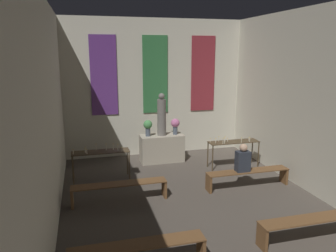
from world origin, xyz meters
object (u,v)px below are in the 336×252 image
at_px(flower_vase_right, 175,125).
at_px(pew_back_left, 120,188).
at_px(altar, 162,148).
at_px(pew_second_right, 314,223).
at_px(pew_second_left, 138,250).
at_px(pew_back_right, 248,175).
at_px(candle_rack_left, 101,155).
at_px(person_seated, 243,159).
at_px(statue, 162,116).
at_px(candle_rack_right, 233,144).
at_px(flower_vase_left, 148,126).

height_order(flower_vase_right, pew_back_left, flower_vase_right).
bearing_deg(altar, pew_second_right, -72.20).
xyz_separation_m(altar, pew_second_left, (-1.70, -5.29, -0.09)).
bearing_deg(pew_second_left, pew_second_right, 0.00).
height_order(altar, pew_second_right, altar).
bearing_deg(pew_back_right, pew_second_left, -142.37).
height_order(candle_rack_left, pew_back_right, candle_rack_left).
relative_size(candle_rack_left, person_seated, 2.13).
bearing_deg(statue, candle_rack_left, -151.52).
xyz_separation_m(pew_second_left, pew_back_right, (3.40, 2.62, 0.00)).
bearing_deg(person_seated, candle_rack_left, 156.23).
bearing_deg(pew_second_right, pew_second_left, 180.00).
height_order(statue, candle_rack_right, statue).
bearing_deg(candle_rack_right, pew_back_right, -101.71).
height_order(statue, pew_second_right, statue).
relative_size(pew_back_right, person_seated, 3.04).
distance_m(flower_vase_right, candle_rack_right, 1.98).
bearing_deg(altar, candle_rack_left, -151.52).
bearing_deg(candle_rack_right, flower_vase_left, 156.00).
height_order(pew_second_left, pew_back_right, same).
xyz_separation_m(candle_rack_left, pew_back_right, (3.73, -1.57, -0.38)).
relative_size(candle_rack_right, person_seated, 2.13).
bearing_deg(pew_second_right, person_seated, 93.65).
distance_m(statue, pew_second_right, 5.68).
bearing_deg(pew_back_right, altar, 122.43).
distance_m(altar, flower_vase_left, 0.90).
xyz_separation_m(candle_rack_right, pew_back_left, (-3.72, -1.57, -0.38)).
relative_size(candle_rack_right, pew_second_left, 0.70).
bearing_deg(flower_vase_left, person_seated, -53.35).
distance_m(altar, candle_rack_left, 2.33).
bearing_deg(pew_back_left, altar, 57.57).
relative_size(flower_vase_left, flower_vase_right, 1.00).
height_order(flower_vase_left, flower_vase_right, same).
bearing_deg(candle_rack_right, statue, 151.37).
xyz_separation_m(pew_second_left, pew_back_left, (0.00, 2.62, 0.00)).
bearing_deg(person_seated, pew_second_right, -86.35).
height_order(candle_rack_right, pew_back_right, candle_rack_right).
bearing_deg(statue, person_seated, -60.19).
bearing_deg(pew_back_left, flower_vase_left, 65.09).
distance_m(statue, flower_vase_left, 0.55).
bearing_deg(candle_rack_left, person_seated, -23.77).
height_order(altar, pew_back_right, altar).
bearing_deg(pew_second_left, statue, 72.20).
distance_m(statue, pew_back_left, 3.38).
xyz_separation_m(altar, candle_rack_left, (-2.03, -1.10, 0.28)).
height_order(pew_second_right, pew_back_left, same).
bearing_deg(flower_vase_right, pew_second_right, -76.80).
height_order(flower_vase_left, candle_rack_left, flower_vase_left).
bearing_deg(flower_vase_left, altar, 0.00).
distance_m(candle_rack_right, pew_second_left, 5.61).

